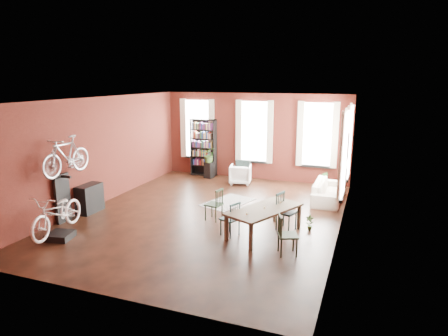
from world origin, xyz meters
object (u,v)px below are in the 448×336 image
at_px(white_armchair, 240,173).
at_px(plant_stand, 209,170).
at_px(dining_chair_b, 214,204).
at_px(bicycle_floor, 56,195).
at_px(dining_chair_a, 230,219).
at_px(dining_table, 264,222).
at_px(dining_chair_c, 288,235).
at_px(bike_trainer, 60,236).
at_px(bookshelf, 203,147).
at_px(console_table, 90,198).
at_px(cream_sofa, 328,188).
at_px(dining_chair_d, 286,212).

height_order(white_armchair, plant_stand, white_armchair).
relative_size(dining_chair_b, bicycle_floor, 0.47).
bearing_deg(dining_chair_a, dining_chair_b, -115.38).
height_order(dining_table, dining_chair_b, dining_chair_b).
distance_m(dining_table, dining_chair_b, 1.64).
xyz_separation_m(dining_table, bicycle_floor, (-4.49, -1.94, 0.75)).
distance_m(dining_chair_c, bike_trainer, 5.34).
distance_m(dining_chair_b, bookshelf, 5.14).
bearing_deg(white_armchair, bookshelf, -34.31).
bearing_deg(bike_trainer, console_table, 108.50).
relative_size(dining_chair_c, white_armchair, 1.17).
relative_size(console_table, bicycle_floor, 0.43).
bearing_deg(cream_sofa, dining_table, 161.48).
xyz_separation_m(dining_chair_b, bicycle_floor, (-2.95, -2.49, 0.66)).
height_order(dining_chair_d, bookshelf, bookshelf).
height_order(dining_chair_a, dining_chair_d, dining_chair_d).
bearing_deg(white_armchair, dining_table, 103.18).
bearing_deg(bicycle_floor, dining_chair_b, 31.91).
bearing_deg(dining_chair_c, white_armchair, 5.34).
height_order(dining_chair_b, bookshelf, bookshelf).
relative_size(dining_chair_c, bookshelf, 0.40).
bearing_deg(dining_chair_a, white_armchair, -141.67).
bearing_deg(console_table, dining_table, 0.94).
distance_m(dining_chair_d, bookshelf, 6.30).
bearing_deg(white_armchair, dining_chair_a, 93.39).
xyz_separation_m(dining_chair_d, console_table, (-5.52, -0.59, -0.07)).
height_order(dining_chair_a, bookshelf, bookshelf).
height_order(dining_chair_d, white_armchair, dining_chair_d).
height_order(bookshelf, console_table, bookshelf).
height_order(dining_chair_b, plant_stand, dining_chair_b).
xyz_separation_m(dining_chair_b, bookshelf, (-2.27, 4.57, 0.67)).
bearing_deg(bike_trainer, cream_sofa, 43.76).
bearing_deg(bike_trainer, dining_chair_c, 11.43).
xyz_separation_m(dining_chair_d, bicycle_floor, (-4.92, -2.45, 0.62)).
bearing_deg(dining_chair_c, dining_chair_b, 35.12).
height_order(dining_chair_d, cream_sofa, dining_chair_d).
bearing_deg(dining_chair_b, cream_sofa, 146.72).
relative_size(dining_chair_d, bike_trainer, 1.74).
distance_m(dining_table, white_armchair, 4.85).
bearing_deg(dining_chair_a, dining_chair_c, 92.33).
height_order(dining_chair_c, bookshelf, bookshelf).
height_order(cream_sofa, bike_trainer, cream_sofa).
bearing_deg(bookshelf, dining_chair_a, -60.79).
xyz_separation_m(dining_table, white_armchair, (-2.05, 4.39, 0.04)).
relative_size(dining_table, dining_chair_d, 2.10).
xyz_separation_m(dining_chair_c, console_table, (-5.84, 0.81, -0.04)).
bearing_deg(dining_chair_b, dining_chair_a, 51.37).
height_order(white_armchair, bicycle_floor, bicycle_floor).
bearing_deg(bookshelf, bicycle_floor, -95.51).
bearing_deg(bicycle_floor, bike_trainer, -29.03).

